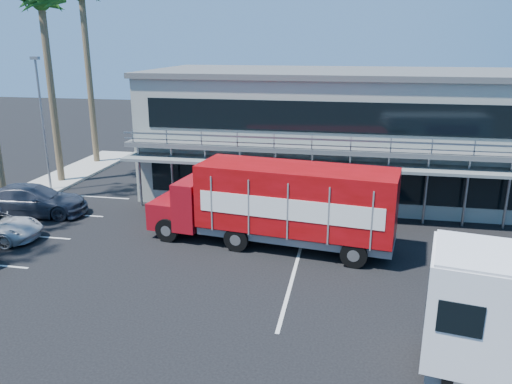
# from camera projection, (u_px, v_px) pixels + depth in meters

# --- Properties ---
(ground) EXTENTS (120.00, 120.00, 0.00)m
(ground) POSITION_uv_depth(u_px,v_px,m) (231.00, 298.00, 18.06)
(ground) COLOR black
(ground) RESTS_ON ground
(building) EXTENTS (22.40, 12.00, 7.30)m
(building) POSITION_uv_depth(u_px,v_px,m) (336.00, 131.00, 30.49)
(building) COLOR #999F92
(building) RESTS_ON ground
(palm_e) EXTENTS (2.80, 2.80, 12.25)m
(palm_e) POSITION_uv_depth(u_px,v_px,m) (42.00, 13.00, 29.92)
(palm_e) COLOR brown
(palm_e) RESTS_ON ground
(palm_f) EXTENTS (2.80, 2.80, 13.25)m
(palm_f) POSITION_uv_depth(u_px,v_px,m) (82.00, 4.00, 34.91)
(palm_f) COLOR brown
(palm_f) RESTS_ON ground
(light_pole_far) EXTENTS (0.50, 0.25, 8.09)m
(light_pole_far) POSITION_uv_depth(u_px,v_px,m) (42.00, 119.00, 29.70)
(light_pole_far) COLOR gray
(light_pole_far) RESTS_ON ground
(red_truck) EXTENTS (11.39, 4.10, 3.75)m
(red_truck) POSITION_uv_depth(u_px,v_px,m) (279.00, 203.00, 22.08)
(red_truck) COLOR maroon
(red_truck) RESTS_ON ground
(parked_car_d) EXTENTS (5.96, 3.24, 1.64)m
(parked_car_d) POSITION_uv_depth(u_px,v_px,m) (33.00, 200.00, 26.48)
(parked_car_d) COLOR #323643
(parked_car_d) RESTS_ON ground
(parked_car_e) EXTENTS (4.34, 1.99, 1.44)m
(parked_car_e) POSITION_uv_depth(u_px,v_px,m) (40.00, 200.00, 26.89)
(parked_car_e) COLOR gray
(parked_car_e) RESTS_ON ground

